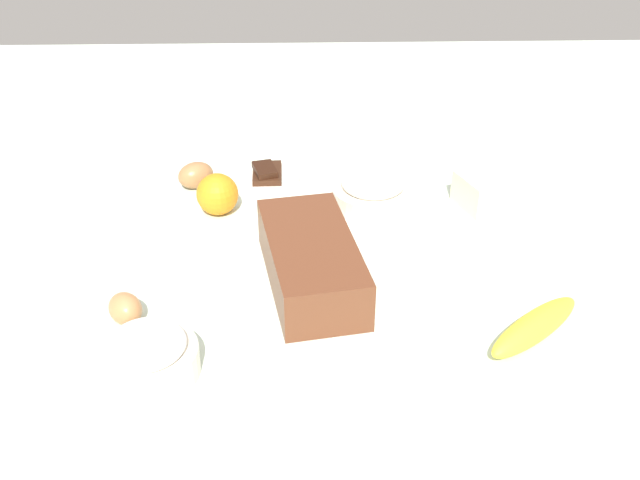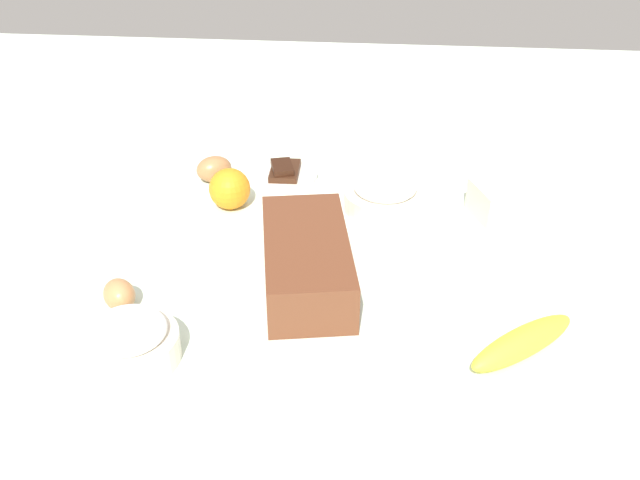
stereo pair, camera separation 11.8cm
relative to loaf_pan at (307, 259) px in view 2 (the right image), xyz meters
The scene contains 10 objects.
ground_plane 0.08m from the loaf_pan, 165.86° to the left, with size 2.40×2.40×0.02m, color silver.
loaf_pan is the anchor object (origin of this frame).
flour_bowl 0.27m from the loaf_pan, 154.31° to the left, with size 0.15×0.15×0.07m.
sugar_bowl 0.30m from the loaf_pan, 46.94° to the right, with size 0.13×0.13×0.07m.
banana 0.35m from the loaf_pan, 65.23° to the left, with size 0.19×0.04×0.04m, color yellow.
orange_fruit 0.28m from the loaf_pan, 143.45° to the right, with size 0.08×0.08×0.08m, color orange.
butter_block 0.39m from the loaf_pan, 126.75° to the left, with size 0.09×0.06×0.06m, color #F4EDB2.
egg_near_butter 0.29m from the loaf_pan, 71.34° to the right, with size 0.05×0.05×0.06m, color #B77C4B.
egg_beside_bowl 0.39m from the loaf_pan, 146.14° to the right, with size 0.05×0.05×0.07m, color #A16C41.
chocolate_plate 0.36m from the loaf_pan, 166.82° to the right, with size 0.13×0.13×0.03m.
Camera 2 is at (0.99, 0.09, 0.67)m, focal length 40.62 mm.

